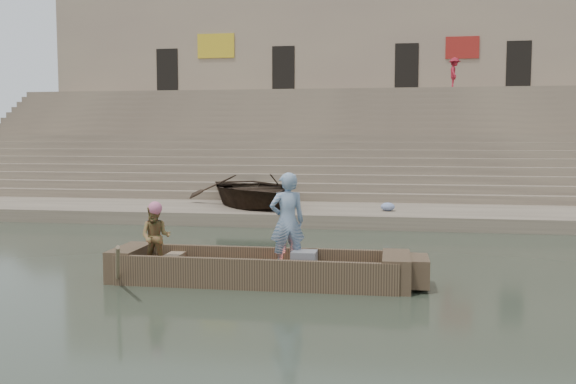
% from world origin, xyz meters
% --- Properties ---
extents(ground, '(120.00, 120.00, 0.00)m').
position_xyz_m(ground, '(0.00, 0.00, 0.00)').
color(ground, '#2A3326').
rests_on(ground, ground).
extents(lower_landing, '(32.00, 4.00, 0.40)m').
position_xyz_m(lower_landing, '(0.00, 8.00, 0.20)').
color(lower_landing, gray).
rests_on(lower_landing, ground).
extents(mid_landing, '(32.00, 3.00, 2.80)m').
position_xyz_m(mid_landing, '(0.00, 15.50, 1.40)').
color(mid_landing, gray).
rests_on(mid_landing, ground).
extents(upper_landing, '(32.00, 3.00, 5.20)m').
position_xyz_m(upper_landing, '(0.00, 22.50, 2.60)').
color(upper_landing, gray).
rests_on(upper_landing, ground).
extents(ghat_steps, '(32.00, 11.00, 5.20)m').
position_xyz_m(ghat_steps, '(0.00, 17.19, 1.80)').
color(ghat_steps, gray).
rests_on(ghat_steps, ground).
extents(building_wall, '(32.00, 5.07, 11.20)m').
position_xyz_m(building_wall, '(0.00, 26.50, 5.60)').
color(building_wall, '#9B8669').
rests_on(building_wall, ground).
extents(main_rowboat, '(5.00, 1.30, 0.22)m').
position_xyz_m(main_rowboat, '(1.70, -0.97, 0.11)').
color(main_rowboat, brown).
rests_on(main_rowboat, ground).
extents(rowboat_trim, '(6.04, 2.63, 1.89)m').
position_xyz_m(rowboat_trim, '(1.91, -0.98, 0.31)').
color(rowboat_trim, brown).
rests_on(rowboat_trim, ground).
extents(standing_man, '(0.79, 0.67, 1.85)m').
position_xyz_m(standing_man, '(2.22, -0.81, 1.14)').
color(standing_man, navy).
rests_on(standing_man, main_rowboat).
extents(rowing_man, '(0.64, 0.53, 1.22)m').
position_xyz_m(rowing_man, '(-0.26, -1.09, 0.83)').
color(rowing_man, '#2A8033').
rests_on(rowing_man, main_rowboat).
extents(television, '(0.46, 0.42, 0.40)m').
position_xyz_m(television, '(2.56, -0.97, 0.42)').
color(television, slate).
rests_on(television, main_rowboat).
extents(beached_rowboat, '(5.69, 6.28, 1.07)m').
position_xyz_m(beached_rowboat, '(-0.43, 8.32, 0.93)').
color(beached_rowboat, '#2D2116').
rests_on(beached_rowboat, lower_landing).
extents(pedestrian, '(0.67, 1.08, 1.61)m').
position_xyz_m(pedestrian, '(7.40, 21.79, 6.00)').
color(pedestrian, maroon).
rests_on(pedestrian, upper_landing).
extents(cloth_bundles, '(6.94, 1.83, 0.26)m').
position_xyz_m(cloth_bundles, '(8.41, 7.78, 0.53)').
color(cloth_bundles, '#3F5999').
rests_on(cloth_bundles, lower_landing).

